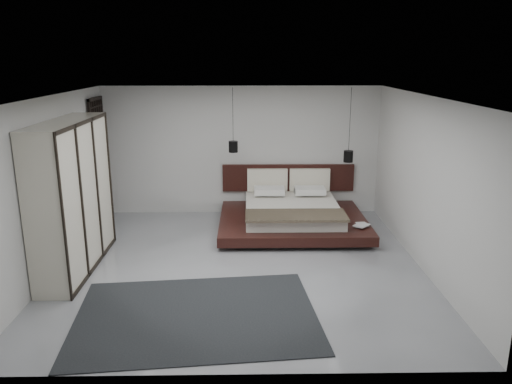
{
  "coord_description": "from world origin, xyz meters",
  "views": [
    {
      "loc": [
        0.13,
        -7.78,
        3.38
      ],
      "look_at": [
        0.28,
        1.2,
        0.95
      ],
      "focal_mm": 35.0,
      "sensor_mm": 36.0,
      "label": 1
    }
  ],
  "objects_px": {
    "lattice_screen": "(100,161)",
    "bed": "(292,214)",
    "wardrobe": "(72,196)",
    "pendant_left": "(233,147)",
    "pendant_right": "(348,156)",
    "rug": "(197,315)"
  },
  "relations": [
    {
      "from": "pendant_right",
      "to": "lattice_screen",
      "type": "bearing_deg",
      "value": 179.15
    },
    {
      "from": "pendant_right",
      "to": "rug",
      "type": "height_order",
      "value": "pendant_right"
    },
    {
      "from": "lattice_screen",
      "to": "pendant_left",
      "type": "relative_size",
      "value": 1.98
    },
    {
      "from": "pendant_left",
      "to": "bed",
      "type": "bearing_deg",
      "value": -21.5
    },
    {
      "from": "bed",
      "to": "pendant_right",
      "type": "bearing_deg",
      "value": 21.5
    },
    {
      "from": "bed",
      "to": "wardrobe",
      "type": "bearing_deg",
      "value": -152.83
    },
    {
      "from": "pendant_left",
      "to": "pendant_right",
      "type": "height_order",
      "value": "same"
    },
    {
      "from": "lattice_screen",
      "to": "bed",
      "type": "distance_m",
      "value": 4.14
    },
    {
      "from": "bed",
      "to": "rug",
      "type": "height_order",
      "value": "bed"
    },
    {
      "from": "pendant_right",
      "to": "rug",
      "type": "relative_size",
      "value": 0.47
    },
    {
      "from": "pendant_left",
      "to": "lattice_screen",
      "type": "bearing_deg",
      "value": 178.42
    },
    {
      "from": "lattice_screen",
      "to": "wardrobe",
      "type": "distance_m",
      "value": 2.48
    },
    {
      "from": "bed",
      "to": "rug",
      "type": "distance_m",
      "value": 3.95
    },
    {
      "from": "bed",
      "to": "pendant_left",
      "type": "height_order",
      "value": "pendant_left"
    },
    {
      "from": "bed",
      "to": "pendant_left",
      "type": "distance_m",
      "value": 1.83
    },
    {
      "from": "bed",
      "to": "wardrobe",
      "type": "xyz_separation_m",
      "value": [
        -3.73,
        -1.91,
        0.92
      ]
    },
    {
      "from": "lattice_screen",
      "to": "bed",
      "type": "relative_size",
      "value": 0.89
    },
    {
      "from": "lattice_screen",
      "to": "pendant_left",
      "type": "distance_m",
      "value": 2.8
    },
    {
      "from": "lattice_screen",
      "to": "pendant_right",
      "type": "height_order",
      "value": "pendant_right"
    },
    {
      "from": "bed",
      "to": "wardrobe",
      "type": "relative_size",
      "value": 1.17
    },
    {
      "from": "pendant_left",
      "to": "wardrobe",
      "type": "distance_m",
      "value": 3.5
    },
    {
      "from": "lattice_screen",
      "to": "wardrobe",
      "type": "relative_size",
      "value": 1.05
    }
  ]
}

